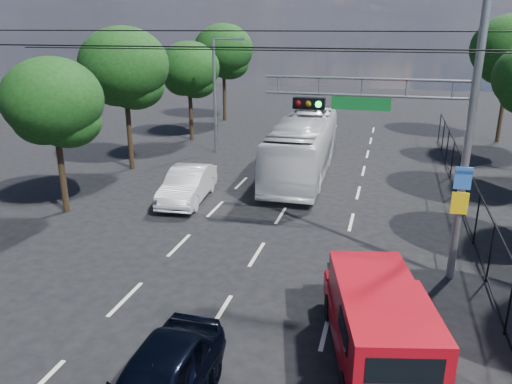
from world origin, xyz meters
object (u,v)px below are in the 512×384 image
(red_pickup, at_px, (377,320))
(navy_hatchback, at_px, (159,384))
(white_bus, at_px, (303,147))
(signal_mast, at_px, (428,115))
(white_van, at_px, (188,185))

(red_pickup, relative_size, navy_hatchback, 1.31)
(red_pickup, relative_size, white_bus, 0.51)
(signal_mast, distance_m, navy_hatchback, 10.54)
(white_van, bearing_deg, navy_hatchback, -75.44)
(signal_mast, height_order, white_van, signal_mast)
(navy_hatchback, height_order, white_van, white_van)
(signal_mast, bearing_deg, navy_hatchback, -123.29)
(white_bus, bearing_deg, red_pickup, -75.33)
(red_pickup, xyz_separation_m, white_van, (-8.92, 9.69, -0.31))
(red_pickup, bearing_deg, navy_hatchback, -144.53)
(navy_hatchback, relative_size, white_van, 0.93)
(signal_mast, relative_size, navy_hatchback, 2.16)
(red_pickup, height_order, white_bus, white_bus)
(signal_mast, relative_size, white_bus, 0.84)
(signal_mast, xyz_separation_m, white_bus, (-5.48, 10.30, -3.68))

